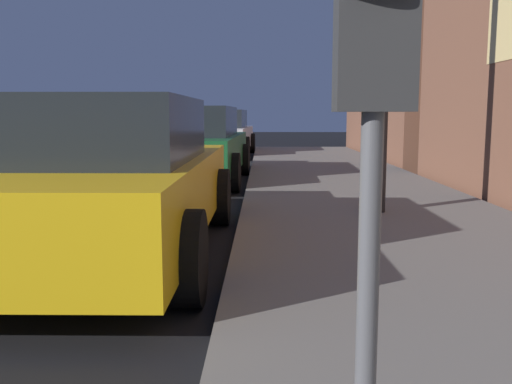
{
  "coord_description": "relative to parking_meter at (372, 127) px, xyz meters",
  "views": [
    {
      "loc": [
        4.27,
        -1.9,
        1.28
      ],
      "look_at": [
        4.24,
        0.51,
        0.95
      ],
      "focal_mm": 39.11,
      "sensor_mm": 36.0,
      "label": 1
    }
  ],
  "objects": [
    {
      "name": "parking_meter",
      "position": [
        0.0,
        0.0,
        0.0
      ],
      "size": [
        0.19,
        0.19,
        1.46
      ],
      "color": "#59595B",
      "rests_on": "sidewalk"
    },
    {
      "name": "car_yellow_cab",
      "position": [
        -1.69,
        3.58,
        -0.54
      ],
      "size": [
        2.04,
        4.51,
        1.43
      ],
      "color": "gold",
      "rests_on": "ground"
    },
    {
      "name": "car_green",
      "position": [
        -1.69,
        9.18,
        -0.53
      ],
      "size": [
        2.24,
        4.53,
        1.43
      ],
      "color": "#19592D",
      "rests_on": "ground"
    },
    {
      "name": "car_white",
      "position": [
        -1.69,
        16.09,
        -0.54
      ],
      "size": [
        2.27,
        4.58,
        1.43
      ],
      "color": "silver",
      "rests_on": "ground"
    }
  ]
}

